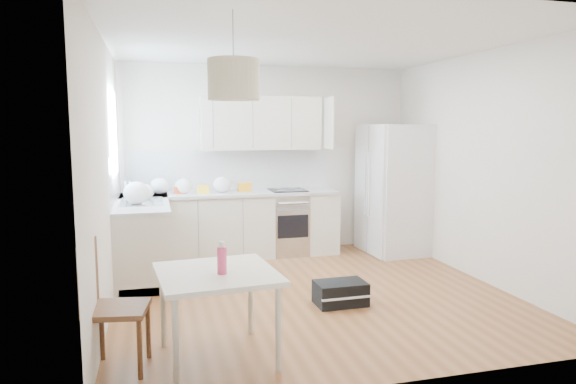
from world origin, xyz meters
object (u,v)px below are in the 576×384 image
object	(u,v)px
dining_table	(217,281)
gym_bag	(340,293)
refrigerator	(394,189)
dining_chair	(119,306)

from	to	relation	value
dining_table	gym_bag	bearing A→B (deg)	28.67
refrigerator	dining_table	bearing A→B (deg)	-138.33
dining_chair	gym_bag	xyz separation A→B (m)	(2.11, 0.93, -0.38)
dining_table	dining_chair	xyz separation A→B (m)	(-0.73, 0.00, -0.14)
refrigerator	gym_bag	bearing A→B (deg)	-131.35
refrigerator	dining_chair	xyz separation A→B (m)	(-3.65, -2.86, -0.43)
dining_chair	gym_bag	size ratio (longest dim) A/B	1.92
dining_chair	dining_table	bearing A→B (deg)	9.13
refrigerator	gym_bag	distance (m)	2.60
refrigerator	dining_chair	distance (m)	4.66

